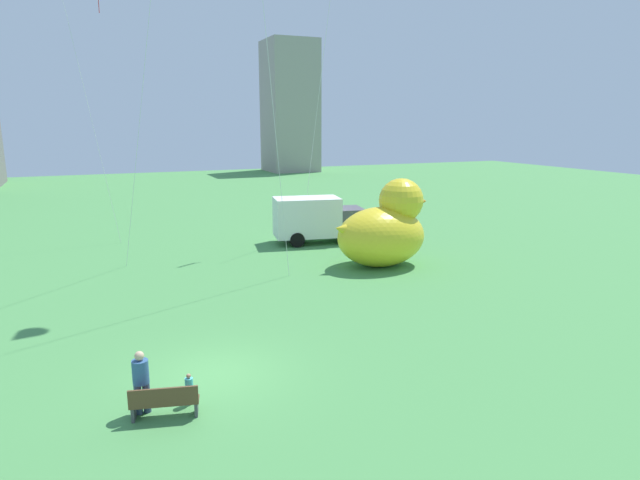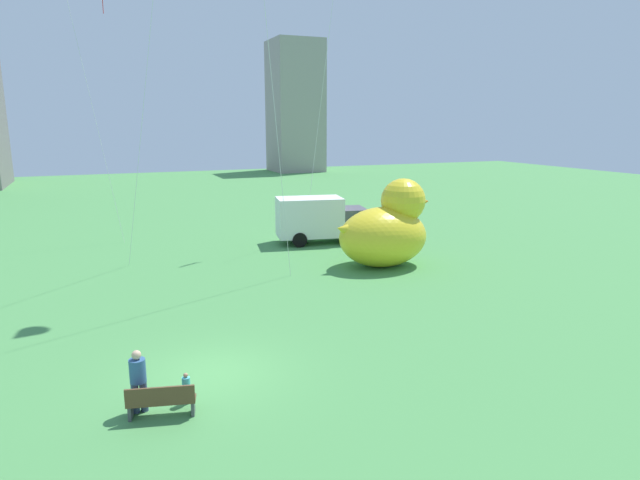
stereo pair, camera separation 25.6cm
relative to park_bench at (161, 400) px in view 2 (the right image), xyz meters
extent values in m
plane|color=#4A8E4A|center=(1.71, 1.96, -0.48)|extent=(140.00, 140.00, 0.00)
cube|color=brown|center=(0.02, 0.08, -0.06)|extent=(1.78, 0.84, 0.06)
cube|color=brown|center=(-0.03, -0.11, 0.20)|extent=(1.69, 0.46, 0.45)
cube|color=#47474C|center=(-0.74, 0.26, -0.28)|extent=(0.16, 0.38, 0.39)
cube|color=#47474C|center=(0.78, -0.11, -0.28)|extent=(0.16, 0.38, 0.39)
cylinder|color=#38476B|center=(-0.59, 0.52, -0.06)|extent=(0.19, 0.19, 0.84)
cylinder|color=#38476B|center=(-0.38, 0.52, -0.06)|extent=(0.19, 0.19, 0.84)
cylinder|color=#33598C|center=(-0.49, 0.52, 0.68)|extent=(0.42, 0.42, 0.63)
sphere|color=#D8AD8C|center=(-0.49, 0.52, 1.11)|extent=(0.24, 0.24, 0.24)
cylinder|color=silver|center=(0.66, 0.47, -0.26)|extent=(0.10, 0.10, 0.43)
cylinder|color=silver|center=(0.76, 0.47, -0.26)|extent=(0.10, 0.10, 0.43)
cylinder|color=#4CBFC6|center=(0.71, 0.47, 0.12)|extent=(0.22, 0.22, 0.33)
sphere|color=#A87C5B|center=(0.71, 0.47, 0.35)|extent=(0.13, 0.13, 0.13)
ellipsoid|color=yellow|center=(12.56, 11.13, 1.08)|extent=(4.79, 3.54, 3.12)
sphere|color=yellow|center=(13.70, 11.13, 2.93)|extent=(2.33, 2.33, 2.33)
cone|color=orange|center=(14.75, 11.13, 2.81)|extent=(1.05, 1.05, 1.05)
cone|color=yellow|center=(10.47, 11.13, 1.60)|extent=(1.43, 1.25, 1.50)
cube|color=white|center=(11.04, 17.80, 1.17)|extent=(4.33, 2.98, 2.40)
cube|color=#4C4C56|center=(13.76, 17.30, 0.81)|extent=(1.94, 2.54, 1.68)
cylinder|color=black|center=(13.57, 17.34, -0.03)|extent=(1.32, 2.52, 0.90)
cylinder|color=black|center=(10.24, 17.95, -0.03)|extent=(1.32, 2.52, 0.90)
cube|color=#9E938C|center=(27.71, 66.24, 9.15)|extent=(7.13, 7.56, 19.25)
cylinder|color=silver|center=(1.55, 15.07, 8.99)|extent=(2.74, 2.58, 18.94)
cylinder|color=silver|center=(-0.82, 23.34, 7.32)|extent=(2.25, 2.05, 15.60)
cylinder|color=red|center=(0.19, 24.45, 14.22)|extent=(0.04, 0.04, 1.60)
cylinder|color=silver|center=(6.44, 10.67, 9.46)|extent=(2.06, 1.10, 19.88)
cylinder|color=silver|center=(12.39, 19.28, 7.84)|extent=(1.34, 2.16, 16.63)
camera|label=1|loc=(-1.34, -13.21, 6.96)|focal=30.60mm
camera|label=2|loc=(-1.10, -13.31, 6.96)|focal=30.60mm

